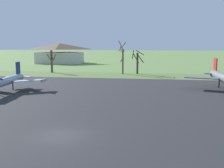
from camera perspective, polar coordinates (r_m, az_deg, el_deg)
ground_plane at (r=23.94m, az=-10.80°, el=-10.75°), size 600.00×600.00×0.00m
asphalt_apron at (r=37.42m, az=-3.29°, el=-3.55°), size 70.06×48.42×0.05m
grass_verge_strip at (r=66.88m, az=2.19°, el=1.80°), size 130.06×12.00×0.06m
jet_fighter_front_left at (r=46.28m, az=-21.51°, el=0.56°), size 11.40×13.56×4.63m
bare_tree_far_left at (r=75.05m, az=-12.59°, el=4.79°), size 2.52×2.53×6.07m
bare_tree_left_of_center at (r=69.74m, az=2.25°, el=5.28°), size 1.97×2.45×8.61m
bare_tree_center at (r=69.89m, az=5.33°, el=4.80°), size 3.03×2.99×6.27m
visitor_building at (r=111.93m, az=-10.91°, el=6.35°), size 19.92×12.38×7.97m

